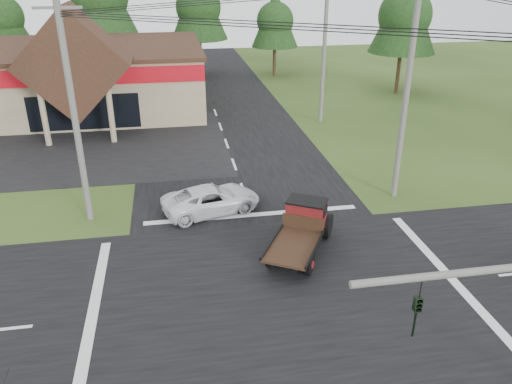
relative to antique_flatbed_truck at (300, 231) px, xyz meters
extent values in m
plane|color=#2D4217|center=(-1.46, -3.19, -1.06)|extent=(120.00, 120.00, 0.00)
cube|color=black|center=(-1.46, -3.19, -1.05)|extent=(12.00, 120.00, 0.02)
cube|color=black|center=(-1.46, -3.19, -1.05)|extent=(120.00, 12.00, 0.02)
cube|color=black|center=(-15.46, 15.81, -1.04)|extent=(28.00, 14.00, 0.02)
cube|color=gray|center=(-17.46, 26.81, 1.44)|extent=(30.00, 15.00, 5.00)
cube|color=#312014|center=(-17.46, 26.81, 3.99)|extent=(30.40, 15.40, 0.30)
cube|color=#312014|center=(-11.46, 18.31, 4.24)|extent=(7.78, 4.00, 7.78)
cylinder|color=gray|center=(-13.66, 16.61, 0.94)|extent=(0.40, 0.40, 4.00)
cylinder|color=gray|center=(-9.26, 16.61, 0.94)|extent=(0.40, 0.40, 4.00)
cube|color=black|center=(-11.46, 19.29, 0.44)|extent=(8.00, 0.08, 2.60)
imported|color=black|center=(-0.46, -10.69, 3.94)|extent=(0.16, 0.20, 1.00)
cylinder|color=#595651|center=(-9.46, 4.81, 4.19)|extent=(0.30, 0.30, 10.50)
cube|color=#595651|center=(-9.46, 4.81, 8.84)|extent=(2.00, 0.12, 0.12)
cylinder|color=#595651|center=(6.54, 4.81, 4.69)|extent=(0.30, 0.30, 11.50)
cylinder|color=#595651|center=(6.54, 18.81, 4.54)|extent=(0.30, 0.30, 11.20)
cylinder|color=#332316|center=(-21.46, 38.81, 0.69)|extent=(0.36, 0.36, 3.50)
cone|color=black|center=(-21.46, 38.81, 5.74)|extent=(5.60, 5.60, 6.60)
sphere|color=black|center=(-21.46, 38.81, 5.44)|extent=(4.40, 4.40, 4.40)
cylinder|color=#332316|center=(-11.46, 37.81, 1.22)|extent=(0.36, 0.36, 4.55)
cylinder|color=#332316|center=(-1.46, 38.81, 0.87)|extent=(0.36, 0.36, 3.85)
cone|color=black|center=(-1.46, 38.81, 6.42)|extent=(6.16, 6.16, 7.26)
sphere|color=black|center=(-1.46, 38.81, 6.09)|extent=(4.84, 4.84, 4.84)
cylinder|color=#332316|center=(6.54, 36.81, 0.52)|extent=(0.36, 0.36, 3.15)
cone|color=black|center=(6.54, 36.81, 5.06)|extent=(5.04, 5.04, 5.94)
sphere|color=black|center=(6.54, 36.81, 4.79)|extent=(3.96, 3.96, 3.96)
cylinder|color=#332316|center=(16.54, 26.81, 0.87)|extent=(0.36, 0.36, 3.85)
cone|color=black|center=(16.54, 26.81, 6.42)|extent=(6.16, 6.16, 7.26)
sphere|color=black|center=(16.54, 26.81, 6.09)|extent=(4.84, 4.84, 4.84)
imported|color=white|center=(-3.43, 4.59, -0.37)|extent=(5.39, 3.52, 1.38)
camera|label=1|loc=(-5.10, -18.20, 10.60)|focal=35.00mm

